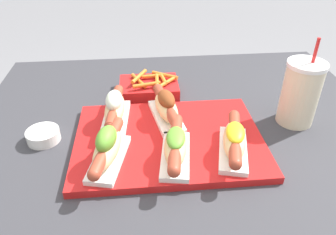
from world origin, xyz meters
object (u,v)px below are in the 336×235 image
at_px(hot_dog_1, 176,146).
at_px(hot_dog_2, 234,140).
at_px(hot_dog_0, 107,148).
at_px(hot_dog_3, 115,109).
at_px(drink_cup, 300,93).
at_px(sauce_bowl, 43,135).
at_px(hot_dog_4, 166,107).
at_px(serving_tray, 169,139).
at_px(fries_basket, 149,87).

xyz_separation_m(hot_dog_1, hot_dog_2, (0.13, 0.01, -0.00)).
distance_m(hot_dog_0, hot_dog_3, 0.16).
bearing_deg(drink_cup, hot_dog_2, -146.57).
bearing_deg(hot_dog_1, hot_dog_0, 178.94).
bearing_deg(hot_dog_0, sauce_bowl, 145.69).
height_order(hot_dog_4, sauce_bowl, hot_dog_4).
bearing_deg(serving_tray, hot_dog_4, 89.35).
xyz_separation_m(serving_tray, drink_cup, (0.34, 0.06, 0.07)).
bearing_deg(serving_tray, hot_dog_2, -27.76).
relative_size(hot_dog_0, hot_dog_4, 0.99).
relative_size(serving_tray, sauce_bowl, 5.62).
relative_size(hot_dog_1, sauce_bowl, 2.51).
relative_size(hot_dog_1, hot_dog_2, 1.02).
relative_size(hot_dog_4, fries_basket, 1.12).
distance_m(serving_tray, fries_basket, 0.25).
distance_m(hot_dog_3, hot_dog_4, 0.13).
xyz_separation_m(hot_dog_1, drink_cup, (0.33, 0.14, 0.03)).
bearing_deg(hot_dog_1, drink_cup, 22.88).
bearing_deg(hot_dog_4, hot_dog_1, -87.72).
xyz_separation_m(hot_dog_4, drink_cup, (0.34, -0.02, 0.03)).
relative_size(sauce_bowl, fries_basket, 0.45).
bearing_deg(hot_dog_2, hot_dog_4, 132.50).
bearing_deg(serving_tray, hot_dog_1, -84.89).
height_order(hot_dog_1, sauce_bowl, hot_dog_1).
bearing_deg(drink_cup, fries_basket, 153.51).
relative_size(hot_dog_0, drink_cup, 0.86).
relative_size(hot_dog_1, drink_cup, 0.87).
bearing_deg(fries_basket, hot_dog_3, -119.00).
bearing_deg(hot_dog_1, hot_dog_4, 92.28).
relative_size(hot_dog_3, sauce_bowl, 2.53).
bearing_deg(hot_dog_0, hot_dog_1, -1.06).
xyz_separation_m(hot_dog_0, drink_cup, (0.47, 0.14, 0.03)).
distance_m(hot_dog_3, sauce_bowl, 0.18).
relative_size(hot_dog_4, sauce_bowl, 2.50).
distance_m(hot_dog_0, fries_basket, 0.34).
bearing_deg(hot_dog_2, hot_dog_3, 150.32).
distance_m(hot_dog_1, hot_dog_4, 0.16).
bearing_deg(serving_tray, hot_dog_0, -150.85).
bearing_deg(hot_dog_0, hot_dog_3, 86.69).
distance_m(hot_dog_2, fries_basket, 0.36).
bearing_deg(hot_dog_2, drink_cup, 33.43).
distance_m(serving_tray, hot_dog_0, 0.16).
bearing_deg(hot_dog_0, fries_basket, 72.51).
xyz_separation_m(sauce_bowl, drink_cup, (0.64, 0.02, 0.07)).
xyz_separation_m(hot_dog_2, sauce_bowl, (-0.44, 0.11, -0.04)).
distance_m(drink_cup, fries_basket, 0.42).
bearing_deg(hot_dog_3, fries_basket, 61.00).
height_order(hot_dog_2, sauce_bowl, hot_dog_2).
distance_m(hot_dog_3, fries_basket, 0.19).
relative_size(hot_dog_0, fries_basket, 1.11).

